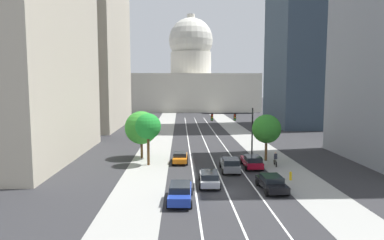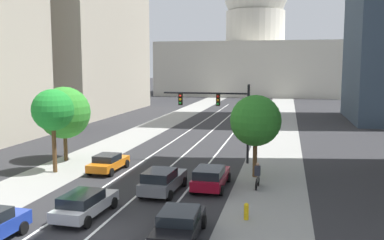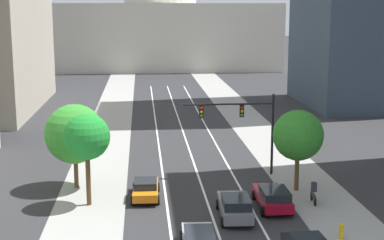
{
  "view_description": "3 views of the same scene",
  "coord_description": "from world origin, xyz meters",
  "px_view_note": "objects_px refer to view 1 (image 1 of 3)",
  "views": [
    {
      "loc": [
        -4.18,
        -29.56,
        9.62
      ],
      "look_at": [
        -2.37,
        21.8,
        4.31
      ],
      "focal_mm": 31.22,
      "sensor_mm": 36.0,
      "label": 1
    },
    {
      "loc": [
        8.99,
        -18.82,
        8.09
      ],
      "look_at": [
        1.75,
        14.09,
        3.81
      ],
      "focal_mm": 40.67,
      "sensor_mm": 36.0,
      "label": 2
    },
    {
      "loc": [
        -4.39,
        -27.4,
        13.22
      ],
      "look_at": [
        -0.4,
        17.69,
        4.33
      ],
      "focal_mm": 53.91,
      "sensor_mm": 36.0,
      "label": 3
    }
  ],
  "objects_px": {
    "cyclist": "(275,159)",
    "street_tree_near_right": "(266,129)",
    "street_tree_near_left": "(141,128)",
    "capitol_building": "(191,80)",
    "car_gray": "(230,164)",
    "fire_hydrant": "(291,176)",
    "car_crimson": "(252,161)",
    "car_orange": "(180,157)",
    "street_tree_mid_left": "(148,127)",
    "traffic_signal_mast": "(236,122)",
    "car_silver": "(209,178)",
    "car_black": "(272,183)",
    "car_blue": "(180,192)"
  },
  "relations": [
    {
      "from": "traffic_signal_mast",
      "to": "street_tree_near_left",
      "type": "bearing_deg",
      "value": -170.62
    },
    {
      "from": "capitol_building",
      "to": "street_tree_near_right",
      "type": "distance_m",
      "value": 89.76
    },
    {
      "from": "car_orange",
      "to": "car_blue",
      "type": "relative_size",
      "value": 0.9
    },
    {
      "from": "capitol_building",
      "to": "car_orange",
      "type": "xyz_separation_m",
      "value": [
        -4.21,
        -89.97,
        -11.23
      ]
    },
    {
      "from": "fire_hydrant",
      "to": "street_tree_near_right",
      "type": "bearing_deg",
      "value": 91.47
    },
    {
      "from": "car_orange",
      "to": "car_gray",
      "type": "bearing_deg",
      "value": -126.91
    },
    {
      "from": "capitol_building",
      "to": "car_silver",
      "type": "xyz_separation_m",
      "value": [
        -1.41,
        -99.62,
        -11.19
      ]
    },
    {
      "from": "car_gray",
      "to": "street_tree_mid_left",
      "type": "bearing_deg",
      "value": 72.47
    },
    {
      "from": "car_gray",
      "to": "street_tree_near_left",
      "type": "relative_size",
      "value": 0.76
    },
    {
      "from": "car_crimson",
      "to": "car_orange",
      "type": "relative_size",
      "value": 1.12
    },
    {
      "from": "car_blue",
      "to": "traffic_signal_mast",
      "type": "relative_size",
      "value": 0.66
    },
    {
      "from": "capitol_building",
      "to": "car_black",
      "type": "xyz_separation_m",
      "value": [
        4.21,
        -101.35,
        -11.21
      ]
    },
    {
      "from": "car_orange",
      "to": "traffic_signal_mast",
      "type": "xyz_separation_m",
      "value": [
        7.88,
        5.04,
        3.81
      ]
    },
    {
      "from": "traffic_signal_mast",
      "to": "fire_hydrant",
      "type": "relative_size",
      "value": 7.93
    },
    {
      "from": "car_silver",
      "to": "car_black",
      "type": "xyz_separation_m",
      "value": [
        5.62,
        -1.73,
        -0.02
      ]
    },
    {
      "from": "car_blue",
      "to": "cyclist",
      "type": "xyz_separation_m",
      "value": [
        11.43,
        11.94,
        0.04
      ]
    },
    {
      "from": "car_silver",
      "to": "car_black",
      "type": "bearing_deg",
      "value": -104.94
    },
    {
      "from": "car_blue",
      "to": "cyclist",
      "type": "distance_m",
      "value": 16.52
    },
    {
      "from": "traffic_signal_mast",
      "to": "cyclist",
      "type": "xyz_separation_m",
      "value": [
        3.54,
        -7.17,
        -3.67
      ]
    },
    {
      "from": "car_crimson",
      "to": "car_orange",
      "type": "bearing_deg",
      "value": 71.82
    },
    {
      "from": "car_black",
      "to": "street_tree_near_right",
      "type": "relative_size",
      "value": 0.77
    },
    {
      "from": "car_black",
      "to": "traffic_signal_mast",
      "type": "xyz_separation_m",
      "value": [
        -0.54,
        16.42,
        3.79
      ]
    },
    {
      "from": "car_black",
      "to": "car_silver",
      "type": "bearing_deg",
      "value": 70.66
    },
    {
      "from": "car_blue",
      "to": "street_tree_near_right",
      "type": "distance_m",
      "value": 18.82
    },
    {
      "from": "street_tree_mid_left",
      "to": "car_blue",
      "type": "bearing_deg",
      "value": -73.46
    },
    {
      "from": "street_tree_mid_left",
      "to": "capitol_building",
      "type": "bearing_deg",
      "value": 84.93
    },
    {
      "from": "car_crimson",
      "to": "fire_hydrant",
      "type": "height_order",
      "value": "car_crimson"
    },
    {
      "from": "street_tree_mid_left",
      "to": "car_orange",
      "type": "bearing_deg",
      "value": 15.55
    },
    {
      "from": "cyclist",
      "to": "street_tree_near_left",
      "type": "bearing_deg",
      "value": 77.56
    },
    {
      "from": "street_tree_near_right",
      "to": "street_tree_near_left",
      "type": "bearing_deg",
      "value": 172.67
    },
    {
      "from": "car_orange",
      "to": "street_tree_near_right",
      "type": "height_order",
      "value": "street_tree_near_right"
    },
    {
      "from": "capitol_building",
      "to": "traffic_signal_mast",
      "type": "xyz_separation_m",
      "value": [
        3.67,
        -84.93,
        -7.42
      ]
    },
    {
      "from": "car_orange",
      "to": "traffic_signal_mast",
      "type": "relative_size",
      "value": 0.6
    },
    {
      "from": "car_crimson",
      "to": "street_tree_mid_left",
      "type": "height_order",
      "value": "street_tree_mid_left"
    },
    {
      "from": "car_orange",
      "to": "traffic_signal_mast",
      "type": "distance_m",
      "value": 10.1
    },
    {
      "from": "capitol_building",
      "to": "car_gray",
      "type": "xyz_separation_m",
      "value": [
        1.4,
        -94.46,
        -11.12
      ]
    },
    {
      "from": "street_tree_near_left",
      "to": "car_black",
      "type": "bearing_deg",
      "value": -46.5
    },
    {
      "from": "car_black",
      "to": "traffic_signal_mast",
      "type": "relative_size",
      "value": 0.64
    },
    {
      "from": "car_crimson",
      "to": "fire_hydrant",
      "type": "distance_m",
      "value": 6.04
    },
    {
      "from": "car_crimson",
      "to": "fire_hydrant",
      "type": "relative_size",
      "value": 5.29
    },
    {
      "from": "cyclist",
      "to": "street_tree_near_right",
      "type": "distance_m",
      "value": 4.42
    },
    {
      "from": "car_crimson",
      "to": "street_tree_near_left",
      "type": "bearing_deg",
      "value": 67.56
    },
    {
      "from": "street_tree_near_right",
      "to": "car_crimson",
      "type": "bearing_deg",
      "value": -125.4
    },
    {
      "from": "capitol_building",
      "to": "cyclist",
      "type": "bearing_deg",
      "value": -85.52
    },
    {
      "from": "car_silver",
      "to": "fire_hydrant",
      "type": "bearing_deg",
      "value": -77.93
    },
    {
      "from": "street_tree_near_right",
      "to": "fire_hydrant",
      "type": "bearing_deg",
      "value": -88.53
    },
    {
      "from": "cyclist",
      "to": "street_tree_near_right",
      "type": "height_order",
      "value": "street_tree_near_right"
    },
    {
      "from": "car_silver",
      "to": "fire_hydrant",
      "type": "relative_size",
      "value": 5.14
    },
    {
      "from": "car_crimson",
      "to": "cyclist",
      "type": "distance_m",
      "value": 3.09
    },
    {
      "from": "car_blue",
      "to": "fire_hydrant",
      "type": "bearing_deg",
      "value": -59.89
    }
  ]
}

